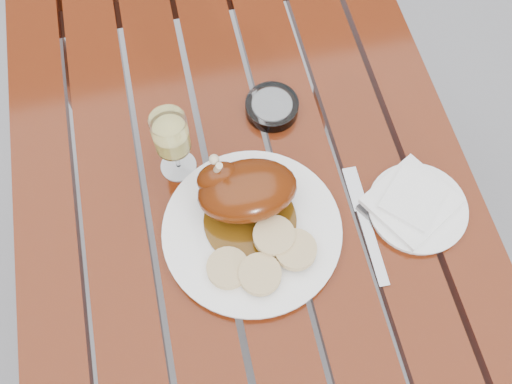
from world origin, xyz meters
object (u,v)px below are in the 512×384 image
Objects in this scene: dinner_plate at (252,231)px; wine_glass at (173,145)px; table at (249,262)px; ashtray at (272,107)px; side_plate at (417,208)px.

wine_glass is at bearing 123.24° from dinner_plate.
dinner_plate is at bearing -94.71° from table.
dinner_plate is at bearing -110.77° from ashtray.
table is at bearing -117.98° from ashtray.
ashtray is (-0.20, 0.25, 0.01)m from side_plate.
table is 0.48m from side_plate.
wine_glass is at bearing -157.11° from ashtray.
table is 8.04× the size of wine_glass.
dinner_plate is 0.20m from wine_glass.
side_plate is 0.32m from ashtray.
ashtray is at bearing 22.89° from wine_glass.
dinner_plate is 1.76× the size of side_plate.
wine_glass reaches higher than ashtray.
table is 0.47m from wine_glass.
table is 7.04× the size of side_plate.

